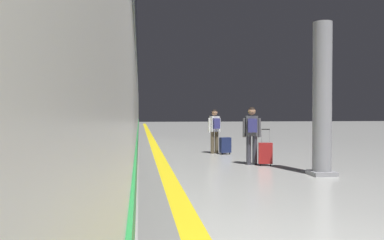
{
  "coord_description": "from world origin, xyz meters",
  "views": [
    {
      "loc": [
        -1.69,
        -1.53,
        1.48
      ],
      "look_at": [
        -0.56,
        6.78,
        1.32
      ],
      "focal_mm": 36.18,
      "sensor_mm": 36.0,
      "label": 1
    }
  ],
  "objects_px": {
    "high_speed_train": "(60,58)",
    "passenger_mid": "(215,127)",
    "platform_pillar": "(322,102)",
    "passenger_near": "(252,131)",
    "suitcase_near": "(265,153)",
    "suitcase_mid": "(225,145)"
  },
  "relations": [
    {
      "from": "high_speed_train",
      "to": "passenger_mid",
      "type": "bearing_deg",
      "value": 55.53
    },
    {
      "from": "platform_pillar",
      "to": "passenger_near",
      "type": "bearing_deg",
      "value": 119.17
    },
    {
      "from": "high_speed_train",
      "to": "passenger_near",
      "type": "xyz_separation_m",
      "value": [
        4.64,
        2.99,
        -1.53
      ]
    },
    {
      "from": "suitcase_near",
      "to": "platform_pillar",
      "type": "bearing_deg",
      "value": -65.96
    },
    {
      "from": "passenger_near",
      "to": "platform_pillar",
      "type": "relative_size",
      "value": 0.45
    },
    {
      "from": "passenger_near",
      "to": "suitcase_near",
      "type": "xyz_separation_m",
      "value": [
        0.32,
        -0.23,
        -0.62
      ]
    },
    {
      "from": "high_speed_train",
      "to": "suitcase_near",
      "type": "distance_m",
      "value": 6.08
    },
    {
      "from": "suitcase_near",
      "to": "platform_pillar",
      "type": "height_order",
      "value": "platform_pillar"
    },
    {
      "from": "high_speed_train",
      "to": "passenger_near",
      "type": "bearing_deg",
      "value": 32.78
    },
    {
      "from": "suitcase_mid",
      "to": "platform_pillar",
      "type": "xyz_separation_m",
      "value": [
        1.25,
        -4.78,
        1.4
      ]
    },
    {
      "from": "high_speed_train",
      "to": "passenger_mid",
      "type": "xyz_separation_m",
      "value": [
        4.19,
        6.1,
        -1.56
      ]
    },
    {
      "from": "suitcase_mid",
      "to": "passenger_near",
      "type": "bearing_deg",
      "value": -87.17
    },
    {
      "from": "suitcase_near",
      "to": "passenger_mid",
      "type": "height_order",
      "value": "passenger_mid"
    },
    {
      "from": "suitcase_mid",
      "to": "platform_pillar",
      "type": "relative_size",
      "value": 0.17
    },
    {
      "from": "suitcase_mid",
      "to": "suitcase_near",
      "type": "bearing_deg",
      "value": -81.3
    },
    {
      "from": "passenger_near",
      "to": "platform_pillar",
      "type": "distance_m",
      "value": 2.4
    },
    {
      "from": "passenger_near",
      "to": "suitcase_near",
      "type": "bearing_deg",
      "value": -34.9
    },
    {
      "from": "passenger_mid",
      "to": "suitcase_mid",
      "type": "xyz_separation_m",
      "value": [
        0.31,
        -0.32,
        -0.62
      ]
    },
    {
      "from": "passenger_near",
      "to": "suitcase_near",
      "type": "distance_m",
      "value": 0.74
    },
    {
      "from": "suitcase_near",
      "to": "passenger_mid",
      "type": "relative_size",
      "value": 0.65
    },
    {
      "from": "high_speed_train",
      "to": "platform_pillar",
      "type": "distance_m",
      "value": 5.89
    },
    {
      "from": "passenger_near",
      "to": "suitcase_mid",
      "type": "relative_size",
      "value": 2.74
    }
  ]
}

